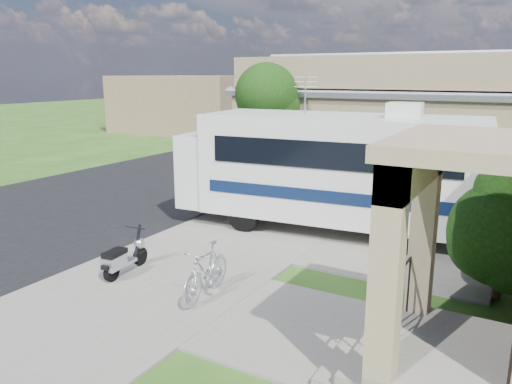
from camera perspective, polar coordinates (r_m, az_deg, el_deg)
The scene contains 18 objects.
ground at distance 10.47m, azimuth -4.55°, elevation -10.03°, with size 120.00×120.00×0.00m, color #234813.
street_slab at distance 22.49m, azimuth -5.90°, elevation 2.70°, with size 9.00×80.00×0.02m, color black.
sidewalk_slab at distance 19.47m, azimuth 9.82°, elevation 0.96°, with size 4.00×80.00×0.06m, color #67655D.
driveway_slab at distance 13.65m, azimuth 11.58°, elevation -4.50°, with size 7.00×6.00×0.05m, color #67655D.
walk_slab at distance 8.41m, azimuth 9.12°, elevation -16.21°, with size 4.00×3.00×0.05m, color #67655D.
warehouse at distance 22.64m, azimuth 15.95°, elevation 7.39°, with size 12.50×8.40×5.04m.
distant_bldg_far at distance 37.47m, azimuth -7.05°, elevation 9.99°, with size 10.00×8.00×4.00m, color brown.
distant_bldg_near at distance 46.70m, azimuth 4.00°, elevation 10.22°, with size 8.00×7.00×3.20m, color brown.
street_tree_a at distance 19.29m, azimuth 1.53°, elevation 10.69°, with size 2.44×2.40×4.58m.
street_tree_b at distance 28.47m, azimuth 11.39°, elevation 11.60°, with size 2.44×2.40×4.73m.
street_tree_c at distance 37.11m, azimuth 15.97°, elevation 11.26°, with size 2.44×2.40×4.42m.
motorhome at distance 13.35m, azimuth 8.39°, elevation 2.87°, with size 8.17×3.29×4.08m.
shrub at distance 10.27m, azimuth 26.84°, elevation -3.81°, with size 2.19×2.09×2.68m.
scooter at distance 10.82m, azimuth -14.96°, elevation -7.28°, with size 0.52×1.40×0.92m.
bicycle at distance 9.49m, azimuth -5.71°, elevation -9.30°, with size 0.47×1.67×1.01m, color #AFB0B7.
pickup_truck at distance 23.91m, azimuth 0.50°, elevation 5.53°, with size 2.94×6.38×1.77m, color silver.
van at distance 30.39m, azimuth 7.10°, elevation 6.96°, with size 2.26×5.56×1.61m, color silver.
garden_hose at distance 9.07m, azimuth 14.07°, elevation -13.72°, with size 0.37×0.37×0.17m, color #146416.
Camera 1 is at (5.50, -7.88, 4.15)m, focal length 35.00 mm.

